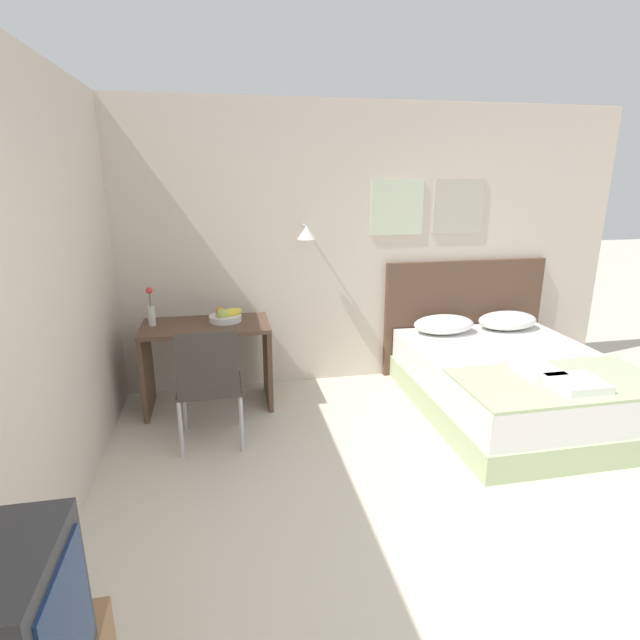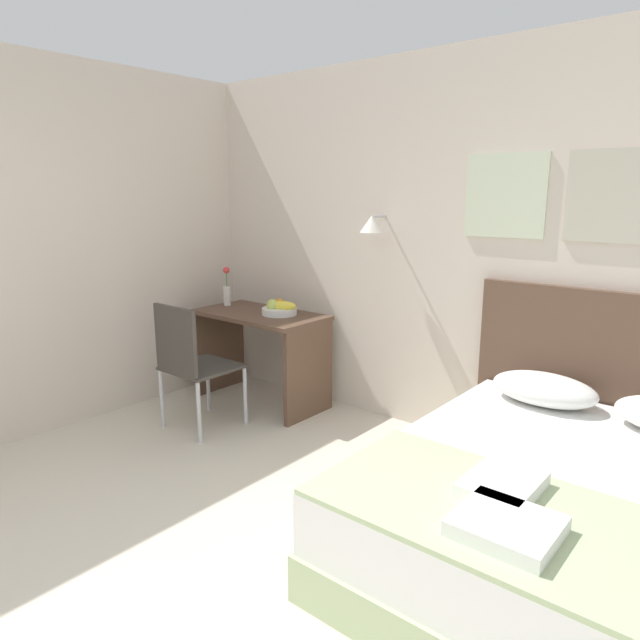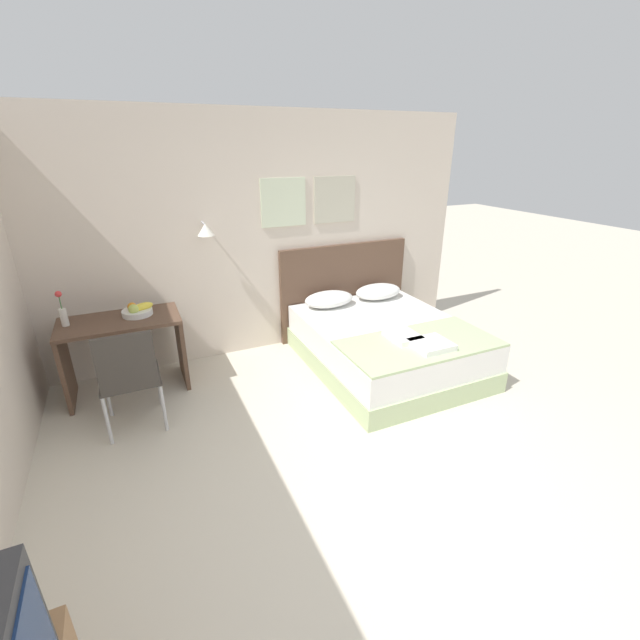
{
  "view_description": "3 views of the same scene",
  "coord_description": "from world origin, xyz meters",
  "px_view_note": "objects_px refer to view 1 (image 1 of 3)",
  "views": [
    {
      "loc": [
        -1.31,
        -1.73,
        2.01
      ],
      "look_at": [
        -0.54,
        2.16,
        0.84
      ],
      "focal_mm": 28.0,
      "sensor_mm": 36.0,
      "label": 1
    },
    {
      "loc": [
        1.8,
        -0.68,
        1.72
      ],
      "look_at": [
        -0.38,
        1.94,
        0.96
      ],
      "focal_mm": 32.0,
      "sensor_mm": 36.0,
      "label": 2
    },
    {
      "loc": [
        -1.3,
        -1.7,
        2.31
      ],
      "look_at": [
        0.13,
        1.43,
        0.88
      ],
      "focal_mm": 24.0,
      "sensor_mm": 36.0,
      "label": 3
    }
  ],
  "objects_px": {
    "throw_blanket": "(561,382)",
    "fruit_bowl": "(225,316)",
    "folded_towel_mid_bed": "(577,384)",
    "desk": "(207,350)",
    "pillow_left": "(444,324)",
    "pillow_right": "(507,321)",
    "desk_chair": "(209,380)",
    "flower_vase": "(151,311)",
    "folded_towel_near_foot": "(538,371)",
    "bed": "(514,385)",
    "headboard": "(464,316)"
  },
  "relations": [
    {
      "from": "throw_blanket",
      "to": "fruit_bowl",
      "type": "bearing_deg",
      "value": 152.68
    },
    {
      "from": "throw_blanket",
      "to": "folded_towel_mid_bed",
      "type": "xyz_separation_m",
      "value": [
        0.03,
        -0.14,
        0.04
      ]
    },
    {
      "from": "folded_towel_mid_bed",
      "to": "desk",
      "type": "bearing_deg",
      "value": 152.87
    },
    {
      "from": "folded_towel_mid_bed",
      "to": "pillow_left",
      "type": "bearing_deg",
      "value": 104.2
    },
    {
      "from": "pillow_right",
      "to": "desk_chair",
      "type": "height_order",
      "value": "desk_chair"
    },
    {
      "from": "pillow_right",
      "to": "desk",
      "type": "relative_size",
      "value": 0.55
    },
    {
      "from": "desk_chair",
      "to": "flower_vase",
      "type": "bearing_deg",
      "value": 120.98
    },
    {
      "from": "pillow_left",
      "to": "throw_blanket",
      "type": "height_order",
      "value": "pillow_left"
    },
    {
      "from": "folded_towel_near_foot",
      "to": "desk_chair",
      "type": "distance_m",
      "value": 2.49
    },
    {
      "from": "folded_towel_mid_bed",
      "to": "desk",
      "type": "distance_m",
      "value": 2.95
    },
    {
      "from": "throw_blanket",
      "to": "flower_vase",
      "type": "distance_m",
      "value": 3.31
    },
    {
      "from": "bed",
      "to": "headboard",
      "type": "relative_size",
      "value": 1.15
    },
    {
      "from": "bed",
      "to": "desk",
      "type": "relative_size",
      "value": 1.8
    },
    {
      "from": "bed",
      "to": "headboard",
      "type": "xyz_separation_m",
      "value": [
        0.0,
        1.01,
        0.33
      ]
    },
    {
      "from": "throw_blanket",
      "to": "desk_chair",
      "type": "xyz_separation_m",
      "value": [
        -2.57,
        0.47,
        0.04
      ]
    },
    {
      "from": "headboard",
      "to": "desk_chair",
      "type": "height_order",
      "value": "headboard"
    },
    {
      "from": "bed",
      "to": "throw_blanket",
      "type": "relative_size",
      "value": 1.27
    },
    {
      "from": "folded_towel_near_foot",
      "to": "fruit_bowl",
      "type": "height_order",
      "value": "fruit_bowl"
    },
    {
      "from": "fruit_bowl",
      "to": "folded_towel_near_foot",
      "type": "bearing_deg",
      "value": -25.66
    },
    {
      "from": "desk_chair",
      "to": "headboard",
      "type": "bearing_deg",
      "value": 23.32
    },
    {
      "from": "bed",
      "to": "fruit_bowl",
      "type": "distance_m",
      "value": 2.58
    },
    {
      "from": "bed",
      "to": "desk_chair",
      "type": "relative_size",
      "value": 2.06
    },
    {
      "from": "folded_towel_near_foot",
      "to": "desk_chair",
      "type": "relative_size",
      "value": 0.37
    },
    {
      "from": "desk",
      "to": "bed",
      "type": "bearing_deg",
      "value": -13.87
    },
    {
      "from": "headboard",
      "to": "folded_towel_near_foot",
      "type": "distance_m",
      "value": 1.44
    },
    {
      "from": "pillow_right",
      "to": "desk",
      "type": "distance_m",
      "value": 2.94
    },
    {
      "from": "headboard",
      "to": "pillow_right",
      "type": "distance_m",
      "value": 0.43
    },
    {
      "from": "desk_chair",
      "to": "fruit_bowl",
      "type": "height_order",
      "value": "desk_chair"
    },
    {
      "from": "pillow_left",
      "to": "desk_chair",
      "type": "relative_size",
      "value": 0.63
    },
    {
      "from": "throw_blanket",
      "to": "desk",
      "type": "height_order",
      "value": "desk"
    },
    {
      "from": "folded_towel_near_foot",
      "to": "pillow_right",
      "type": "bearing_deg",
      "value": 69.34
    },
    {
      "from": "headboard",
      "to": "throw_blanket",
      "type": "distance_m",
      "value": 1.58
    },
    {
      "from": "bed",
      "to": "throw_blanket",
      "type": "xyz_separation_m",
      "value": [
        0.0,
        -0.57,
        0.27
      ]
    },
    {
      "from": "pillow_left",
      "to": "folded_towel_mid_bed",
      "type": "bearing_deg",
      "value": -75.8
    },
    {
      "from": "folded_towel_mid_bed",
      "to": "flower_vase",
      "type": "bearing_deg",
      "value": 155.73
    },
    {
      "from": "pillow_left",
      "to": "flower_vase",
      "type": "distance_m",
      "value": 2.72
    },
    {
      "from": "pillow_left",
      "to": "throw_blanket",
      "type": "xyz_separation_m",
      "value": [
        0.34,
        -1.31,
        -0.08
      ]
    },
    {
      "from": "flower_vase",
      "to": "desk_chair",
      "type": "bearing_deg",
      "value": -59.02
    },
    {
      "from": "pillow_left",
      "to": "desk",
      "type": "relative_size",
      "value": 0.55
    },
    {
      "from": "desk",
      "to": "desk_chair",
      "type": "xyz_separation_m",
      "value": [
        0.03,
        -0.74,
        0.03
      ]
    },
    {
      "from": "folded_towel_mid_bed",
      "to": "fruit_bowl",
      "type": "xyz_separation_m",
      "value": [
        -2.45,
        1.39,
        0.25
      ]
    },
    {
      "from": "folded_towel_mid_bed",
      "to": "flower_vase",
      "type": "height_order",
      "value": "flower_vase"
    },
    {
      "from": "bed",
      "to": "fruit_bowl",
      "type": "relative_size",
      "value": 6.39
    },
    {
      "from": "desk_chair",
      "to": "pillow_right",
      "type": "bearing_deg",
      "value": 16.19
    },
    {
      "from": "fruit_bowl",
      "to": "desk",
      "type": "bearing_deg",
      "value": -165.19
    },
    {
      "from": "bed",
      "to": "flower_vase",
      "type": "xyz_separation_m",
      "value": [
        -3.04,
        0.68,
        0.64
      ]
    },
    {
      "from": "pillow_right",
      "to": "throw_blanket",
      "type": "height_order",
      "value": "pillow_right"
    },
    {
      "from": "pillow_right",
      "to": "throw_blanket",
      "type": "distance_m",
      "value": 1.36
    },
    {
      "from": "desk_chair",
      "to": "fruit_bowl",
      "type": "xyz_separation_m",
      "value": [
        0.15,
        0.79,
        0.26
      ]
    },
    {
      "from": "headboard",
      "to": "folded_towel_near_foot",
      "type": "xyz_separation_m",
      "value": [
        -0.1,
        -1.44,
        -0.02
      ]
    }
  ]
}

